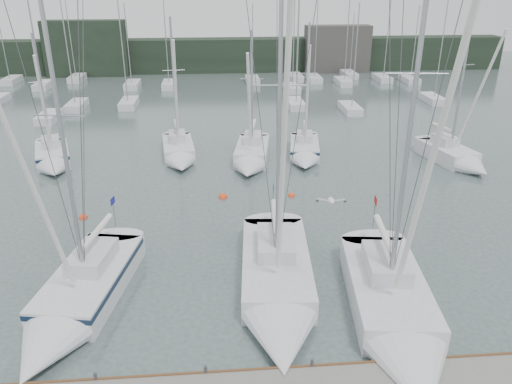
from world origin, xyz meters
TOP-DOWN VIEW (x-y plane):
  - ground at (0.00, 0.00)m, footprint 160.00×160.00m
  - far_treeline at (0.00, 62.00)m, footprint 90.00×4.00m
  - far_building_left at (-20.00, 60.00)m, footprint 12.00×3.00m
  - far_building_right at (18.00, 60.00)m, footprint 10.00×3.00m
  - mast_forest at (-1.30, 46.50)m, footprint 58.00×26.25m
  - sailboat_near_left at (-7.83, 0.30)m, footprint 4.76×10.57m
  - sailboat_near_center at (1.26, 0.31)m, footprint 4.18×11.91m
  - sailboat_near_right at (5.99, -2.06)m, footprint 4.63×11.54m
  - sailboat_mid_a at (-14.22, 19.99)m, footprint 4.46×7.52m
  - sailboat_mid_b at (-4.32, 20.46)m, footprint 3.27×7.77m
  - sailboat_mid_c at (1.43, 18.96)m, footprint 3.75×8.27m
  - sailboat_mid_d at (5.96, 20.01)m, footprint 3.47×7.51m
  - sailboat_mid_e at (17.83, 17.40)m, footprint 4.10×7.54m
  - buoy_a at (-0.96, 12.75)m, footprint 0.62×0.62m
  - buoy_b at (3.75, 12.61)m, footprint 0.49×0.49m
  - buoy_c at (-9.76, 10.35)m, footprint 0.55×0.55m
  - seagull at (3.17, -0.69)m, footprint 1.12×0.51m

SIDE VIEW (x-z plane):
  - ground at x=0.00m, z-range 0.00..0.00m
  - buoy_a at x=-0.96m, z-range -0.31..0.31m
  - buoy_b at x=3.75m, z-range -0.24..0.24m
  - buoy_c at x=-9.76m, z-range -0.27..0.27m
  - mast_forest at x=-1.30m, z-range -6.85..7.84m
  - sailboat_mid_d at x=5.96m, z-range -5.18..6.27m
  - sailboat_mid_b at x=-4.32m, z-range -5.40..6.51m
  - sailboat_near_center at x=1.26m, z-range -7.71..8.87m
  - sailboat_mid_a at x=-14.22m, z-range -4.86..6.04m
  - sailboat_mid_e at x=17.83m, z-range -5.86..7.05m
  - sailboat_mid_c at x=1.43m, z-range -4.93..6.12m
  - sailboat_near_left at x=-7.83m, z-range -6.80..8.03m
  - sailboat_near_right at x=5.99m, z-range -8.33..9.60m
  - far_treeline at x=0.00m, z-range 0.00..5.00m
  - far_building_right at x=18.00m, z-range 0.00..7.00m
  - far_building_left at x=-20.00m, z-range 0.00..8.00m
  - seagull at x=3.17m, z-range 5.60..5.82m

